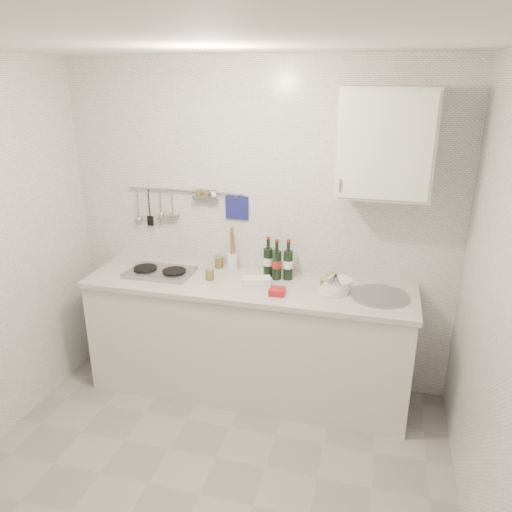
# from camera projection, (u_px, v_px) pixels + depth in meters

# --- Properties ---
(floor) EXTENTS (3.00, 3.00, 0.00)m
(floor) POSITION_uv_depth(u_px,v_px,m) (199.00, 494.00, 2.99)
(floor) COLOR gray
(floor) RESTS_ON ground
(ceiling) EXTENTS (3.00, 3.00, 0.00)m
(ceiling) POSITION_uv_depth(u_px,v_px,m) (176.00, 41.00, 2.13)
(ceiling) COLOR silver
(ceiling) RESTS_ON back_wall
(back_wall) EXTENTS (3.00, 0.02, 2.50)m
(back_wall) POSITION_uv_depth(u_px,v_px,m) (258.00, 229.00, 3.83)
(back_wall) COLOR silver
(back_wall) RESTS_ON floor
(wall_right) EXTENTS (0.02, 2.80, 2.50)m
(wall_right) POSITION_uv_depth(u_px,v_px,m) (507.00, 343.00, 2.20)
(wall_right) COLOR silver
(wall_right) RESTS_ON floor
(counter) EXTENTS (2.44, 0.64, 0.96)m
(counter) POSITION_uv_depth(u_px,v_px,m) (249.00, 341.00, 3.84)
(counter) COLOR silver
(counter) RESTS_ON floor
(wall_rail) EXTENTS (0.98, 0.09, 0.34)m
(wall_rail) POSITION_uv_depth(u_px,v_px,m) (183.00, 203.00, 3.88)
(wall_rail) COLOR #93969B
(wall_rail) RESTS_ON back_wall
(wall_cabinet) EXTENTS (0.60, 0.38, 0.70)m
(wall_cabinet) POSITION_uv_depth(u_px,v_px,m) (386.00, 143.00, 3.21)
(wall_cabinet) COLOR silver
(wall_cabinet) RESTS_ON back_wall
(plate_stack_hob) EXTENTS (0.26, 0.26, 0.02)m
(plate_stack_hob) POSITION_uv_depth(u_px,v_px,m) (159.00, 273.00, 3.82)
(plate_stack_hob) COLOR #4D52AF
(plate_stack_hob) RESTS_ON counter
(plate_stack_sink) EXTENTS (0.23, 0.22, 0.10)m
(plate_stack_sink) POSITION_uv_depth(u_px,v_px,m) (336.00, 286.00, 3.51)
(plate_stack_sink) COLOR white
(plate_stack_sink) RESTS_ON counter
(wine_bottles) EXTENTS (0.23, 0.11, 0.31)m
(wine_bottles) POSITION_uv_depth(u_px,v_px,m) (278.00, 259.00, 3.71)
(wine_bottles) COLOR black
(wine_bottles) RESTS_ON counter
(butter_dish) EXTENTS (0.22, 0.16, 0.06)m
(butter_dish) POSITION_uv_depth(u_px,v_px,m) (257.00, 282.00, 3.62)
(butter_dish) COLOR white
(butter_dish) RESTS_ON counter
(strawberry_punnet) EXTENTS (0.11, 0.11, 0.04)m
(strawberry_punnet) POSITION_uv_depth(u_px,v_px,m) (277.00, 291.00, 3.48)
(strawberry_punnet) COLOR red
(strawberry_punnet) RESTS_ON counter
(utensil_crock) EXTENTS (0.09, 0.09, 0.36)m
(utensil_crock) POSITION_uv_depth(u_px,v_px,m) (232.00, 260.00, 3.90)
(utensil_crock) COLOR white
(utensil_crock) RESTS_ON counter
(jar_a) EXTENTS (0.07, 0.07, 0.10)m
(jar_a) POSITION_uv_depth(u_px,v_px,m) (219.00, 262.00, 3.95)
(jar_a) COLOR brown
(jar_a) RESTS_ON counter
(jar_b) EXTENTS (0.07, 0.07, 0.08)m
(jar_b) POSITION_uv_depth(u_px,v_px,m) (331.00, 279.00, 3.64)
(jar_b) COLOR brown
(jar_b) RESTS_ON counter
(jar_c) EXTENTS (0.07, 0.07, 0.08)m
(jar_c) POSITION_uv_depth(u_px,v_px,m) (325.00, 283.00, 3.57)
(jar_c) COLOR brown
(jar_c) RESTS_ON counter
(jar_d) EXTENTS (0.07, 0.07, 0.09)m
(jar_d) POSITION_uv_depth(u_px,v_px,m) (210.00, 274.00, 3.72)
(jar_d) COLOR brown
(jar_d) RESTS_ON counter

